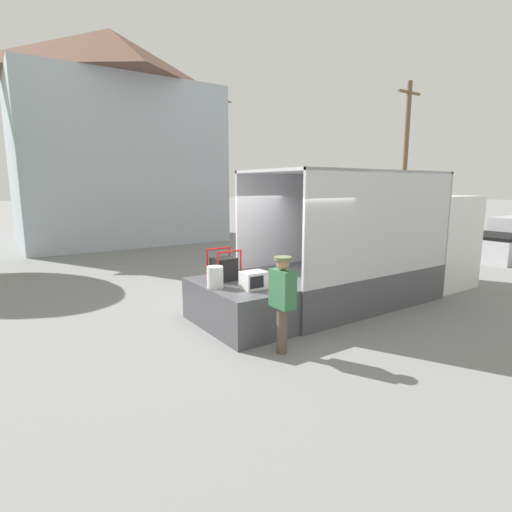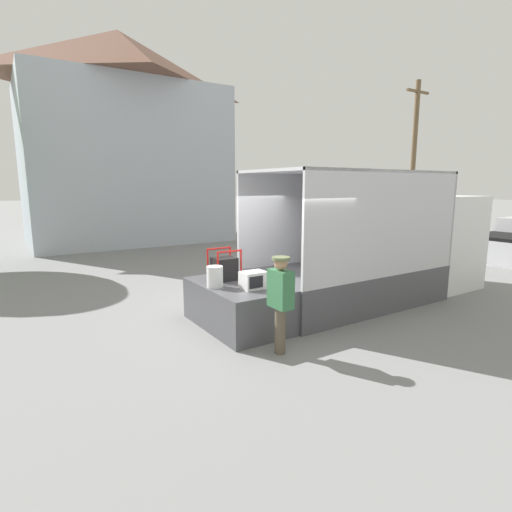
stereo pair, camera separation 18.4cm
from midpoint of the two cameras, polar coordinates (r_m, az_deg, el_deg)
The scene contains 9 objects.
ground_plane at distance 8.35m, azimuth 0.73°, elevation -9.02°, with size 160.00×160.00×0.00m, color gray.
box_truck at distance 10.65m, azimuth 17.66°, elevation 0.17°, with size 6.36×2.33×3.04m.
tailgate_deck at distance 7.87m, azimuth -3.32°, elevation -6.99°, with size 1.35×2.21×0.85m, color #4C4C51.
microwave at distance 7.37m, azimuth -1.04°, elevation -3.46°, with size 0.45×0.35×0.32m.
portable_generator at distance 8.04m, azimuth -5.17°, elevation -1.78°, with size 0.55×0.48×0.63m.
orange_bucket at distance 7.49m, azimuth -6.57°, elevation -2.99°, with size 0.31×0.31×0.40m.
worker_person at distance 6.46m, azimuth 2.98°, elevation -5.63°, with size 0.29×0.44×1.61m.
house_backdrop at distance 21.36m, azimuth -19.68°, elevation 15.74°, with size 9.39×6.76×9.93m.
utility_pole at distance 24.69m, azimuth 20.35°, elevation 13.19°, with size 1.80×0.28×8.39m.
Camera 1 is at (-4.58, -6.43, 2.72)m, focal length 28.00 mm.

